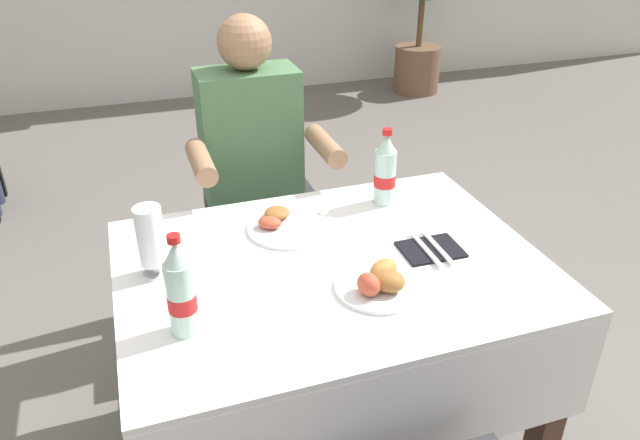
{
  "coord_description": "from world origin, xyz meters",
  "views": [
    {
      "loc": [
        -0.62,
        -1.32,
        1.65
      ],
      "look_at": [
        -0.14,
        0.1,
        0.81
      ],
      "focal_mm": 34.09,
      "sensor_mm": 36.0,
      "label": 1
    }
  ],
  "objects_px": {
    "main_dining_table": "(331,311)",
    "seated_diner_far": "(255,169)",
    "plate_far_diner": "(284,224)",
    "napkin_cutlery_set": "(431,249)",
    "cola_bottle_secondary": "(181,291)",
    "cola_bottle_primary": "(385,172)",
    "chair_far_diner_seat": "(263,193)",
    "plate_near_camera": "(380,282)",
    "beer_glass_left": "(151,239)"
  },
  "relations": [
    {
      "from": "main_dining_table",
      "to": "seated_diner_far",
      "type": "relative_size",
      "value": 0.92
    },
    {
      "from": "main_dining_table",
      "to": "plate_far_diner",
      "type": "height_order",
      "value": "plate_far_diner"
    },
    {
      "from": "main_dining_table",
      "to": "napkin_cutlery_set",
      "type": "bearing_deg",
      "value": -6.6
    },
    {
      "from": "cola_bottle_secondary",
      "to": "napkin_cutlery_set",
      "type": "height_order",
      "value": "cola_bottle_secondary"
    },
    {
      "from": "plate_far_diner",
      "to": "napkin_cutlery_set",
      "type": "distance_m",
      "value": 0.44
    },
    {
      "from": "cola_bottle_secondary",
      "to": "cola_bottle_primary",
      "type": "bearing_deg",
      "value": 32.66
    },
    {
      "from": "cola_bottle_primary",
      "to": "chair_far_diner_seat",
      "type": "bearing_deg",
      "value": 117.42
    },
    {
      "from": "plate_near_camera",
      "to": "beer_glass_left",
      "type": "xyz_separation_m",
      "value": [
        -0.54,
        0.26,
        0.08
      ]
    },
    {
      "from": "main_dining_table",
      "to": "seated_diner_far",
      "type": "height_order",
      "value": "seated_diner_far"
    },
    {
      "from": "chair_far_diner_seat",
      "to": "plate_near_camera",
      "type": "height_order",
      "value": "chair_far_diner_seat"
    },
    {
      "from": "cola_bottle_primary",
      "to": "napkin_cutlery_set",
      "type": "distance_m",
      "value": 0.33
    },
    {
      "from": "chair_far_diner_seat",
      "to": "beer_glass_left",
      "type": "relative_size",
      "value": 4.86
    },
    {
      "from": "chair_far_diner_seat",
      "to": "cola_bottle_primary",
      "type": "bearing_deg",
      "value": -62.58
    },
    {
      "from": "beer_glass_left",
      "to": "cola_bottle_primary",
      "type": "distance_m",
      "value": 0.76
    },
    {
      "from": "cola_bottle_secondary",
      "to": "plate_near_camera",
      "type": "bearing_deg",
      "value": 0.58
    },
    {
      "from": "main_dining_table",
      "to": "chair_far_diner_seat",
      "type": "relative_size",
      "value": 1.19
    },
    {
      "from": "main_dining_table",
      "to": "beer_glass_left",
      "type": "distance_m",
      "value": 0.55
    },
    {
      "from": "main_dining_table",
      "to": "beer_glass_left",
      "type": "relative_size",
      "value": 5.78
    },
    {
      "from": "chair_far_diner_seat",
      "to": "beer_glass_left",
      "type": "xyz_separation_m",
      "value": [
        -0.46,
        -0.72,
        0.28
      ]
    },
    {
      "from": "plate_near_camera",
      "to": "plate_far_diner",
      "type": "xyz_separation_m",
      "value": [
        -0.15,
        0.38,
        -0.01
      ]
    },
    {
      "from": "napkin_cutlery_set",
      "to": "cola_bottle_primary",
      "type": "bearing_deg",
      "value": 91.21
    },
    {
      "from": "cola_bottle_primary",
      "to": "cola_bottle_secondary",
      "type": "bearing_deg",
      "value": -147.34
    },
    {
      "from": "main_dining_table",
      "to": "beer_glass_left",
      "type": "bearing_deg",
      "value": 168.25
    },
    {
      "from": "beer_glass_left",
      "to": "cola_bottle_primary",
      "type": "bearing_deg",
      "value": 14.01
    },
    {
      "from": "plate_far_diner",
      "to": "cola_bottle_primary",
      "type": "xyz_separation_m",
      "value": [
        0.35,
        0.06,
        0.1
      ]
    },
    {
      "from": "main_dining_table",
      "to": "plate_far_diner",
      "type": "xyz_separation_m",
      "value": [
        -0.07,
        0.22,
        0.18
      ]
    },
    {
      "from": "main_dining_table",
      "to": "napkin_cutlery_set",
      "type": "xyz_separation_m",
      "value": [
        0.29,
        -0.03,
        0.17
      ]
    },
    {
      "from": "beer_glass_left",
      "to": "cola_bottle_primary",
      "type": "relative_size",
      "value": 0.79
    },
    {
      "from": "chair_far_diner_seat",
      "to": "cola_bottle_primary",
      "type": "height_order",
      "value": "cola_bottle_primary"
    },
    {
      "from": "cola_bottle_primary",
      "to": "cola_bottle_secondary",
      "type": "xyz_separation_m",
      "value": [
        -0.7,
        -0.45,
        0.0
      ]
    },
    {
      "from": "beer_glass_left",
      "to": "cola_bottle_secondary",
      "type": "height_order",
      "value": "cola_bottle_secondary"
    },
    {
      "from": "cola_bottle_secondary",
      "to": "seated_diner_far",
      "type": "bearing_deg",
      "value": 67.1
    },
    {
      "from": "seated_diner_far",
      "to": "cola_bottle_secondary",
      "type": "height_order",
      "value": "seated_diner_far"
    },
    {
      "from": "napkin_cutlery_set",
      "to": "cola_bottle_secondary",
      "type": "bearing_deg",
      "value": -169.29
    },
    {
      "from": "chair_far_diner_seat",
      "to": "plate_far_diner",
      "type": "height_order",
      "value": "chair_far_diner_seat"
    },
    {
      "from": "seated_diner_far",
      "to": "napkin_cutlery_set",
      "type": "height_order",
      "value": "seated_diner_far"
    },
    {
      "from": "seated_diner_far",
      "to": "chair_far_diner_seat",
      "type": "bearing_deg",
      "value": 66.02
    },
    {
      "from": "main_dining_table",
      "to": "plate_near_camera",
      "type": "height_order",
      "value": "plate_near_camera"
    },
    {
      "from": "main_dining_table",
      "to": "cola_bottle_primary",
      "type": "bearing_deg",
      "value": 45.19
    },
    {
      "from": "main_dining_table",
      "to": "cola_bottle_primary",
      "type": "xyz_separation_m",
      "value": [
        0.28,
        0.28,
        0.28
      ]
    },
    {
      "from": "main_dining_table",
      "to": "beer_glass_left",
      "type": "xyz_separation_m",
      "value": [
        -0.46,
        0.1,
        0.28
      ]
    },
    {
      "from": "beer_glass_left",
      "to": "napkin_cutlery_set",
      "type": "distance_m",
      "value": 0.77
    },
    {
      "from": "plate_far_diner",
      "to": "cola_bottle_primary",
      "type": "bearing_deg",
      "value": 9.35
    },
    {
      "from": "beer_glass_left",
      "to": "seated_diner_far",
      "type": "bearing_deg",
      "value": 56.05
    },
    {
      "from": "chair_far_diner_seat",
      "to": "napkin_cutlery_set",
      "type": "distance_m",
      "value": 0.92
    },
    {
      "from": "beer_glass_left",
      "to": "napkin_cutlery_set",
      "type": "xyz_separation_m",
      "value": [
        0.75,
        -0.13,
        -0.1
      ]
    },
    {
      "from": "plate_near_camera",
      "to": "beer_glass_left",
      "type": "height_order",
      "value": "beer_glass_left"
    },
    {
      "from": "chair_far_diner_seat",
      "to": "cola_bottle_secondary",
      "type": "height_order",
      "value": "cola_bottle_secondary"
    },
    {
      "from": "main_dining_table",
      "to": "chair_far_diner_seat",
      "type": "height_order",
      "value": "chair_far_diner_seat"
    },
    {
      "from": "plate_far_diner",
      "to": "cola_bottle_secondary",
      "type": "xyz_separation_m",
      "value": [
        -0.35,
        -0.39,
        0.1
      ]
    }
  ]
}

